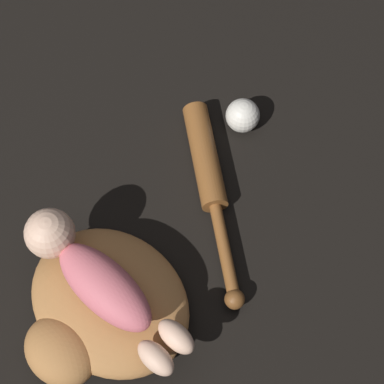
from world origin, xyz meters
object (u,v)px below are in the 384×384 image
at_px(baseball_glove, 102,309).
at_px(baseball, 243,115).
at_px(baby_figure, 93,276).
at_px(baseball_bat, 209,177).

distance_m(baseball_glove, baseball, 0.51).
relative_size(baby_figure, baseball, 5.06).
distance_m(baseball_glove, baseball_bat, 0.35).
bearing_deg(baseball, baseball_glove, 85.69).
height_order(baby_figure, baseball, baby_figure).
bearing_deg(baby_figure, baseball, -97.26).
xyz_separation_m(baseball_glove, baseball, (-0.04, -0.51, -0.01)).
bearing_deg(baby_figure, baseball_bat, -101.46).
relative_size(baseball_glove, baby_figure, 0.99).
bearing_deg(baseball, baby_figure, 82.74).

